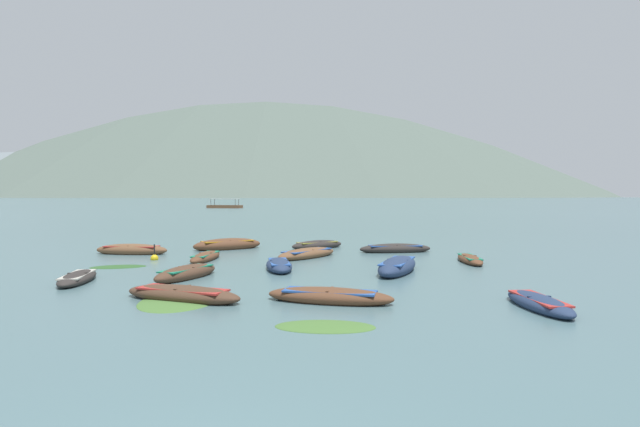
{
  "coord_description": "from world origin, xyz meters",
  "views": [
    {
      "loc": [
        1.31,
        -4.01,
        3.07
      ],
      "look_at": [
        2.03,
        48.72,
        1.17
      ],
      "focal_mm": 27.61,
      "sensor_mm": 36.0,
      "label": 1
    }
  ],
  "objects": [
    {
      "name": "rowboat_4",
      "position": [
        -3.62,
        24.25,
        0.24
      ],
      "size": [
        4.14,
        3.22,
        0.78
      ],
      "color": "brown",
      "rests_on": "ground"
    },
    {
      "name": "rowboat_6",
      "position": [
        -3.43,
        14.29,
        0.19
      ],
      "size": [
        2.26,
        3.47,
        0.6
      ],
      "color": "#4C3323",
      "rests_on": "ground"
    },
    {
      "name": "rowboat_12",
      "position": [
        1.54,
        24.65,
        0.18
      ],
      "size": [
        3.44,
        2.85,
        0.59
      ],
      "color": "#2D2826",
      "rests_on": "ground"
    },
    {
      "name": "rowboat_7",
      "position": [
        -8.29,
        21.98,
        0.21
      ],
      "size": [
        4.0,
        1.65,
        0.67
      ],
      "color": "brown",
      "rests_on": "ground"
    },
    {
      "name": "rowboat_13",
      "position": [
        -0.11,
        16.36,
        0.17
      ],
      "size": [
        1.51,
        3.34,
        0.55
      ],
      "color": "navy",
      "rests_on": "ground"
    },
    {
      "name": "mooring_buoy",
      "position": [
        -6.29,
        19.51,
        0.09
      ],
      "size": [
        0.37,
        0.37,
        0.86
      ],
      "color": "yellow",
      "rests_on": "ground"
    },
    {
      "name": "mountain_2",
      "position": [
        -94.59,
        1687.09,
        301.05
      ],
      "size": [
        2017.24,
        2017.24,
        602.09
      ],
      "primitive_type": "cone",
      "color": "#56665B",
      "rests_on": "ground"
    },
    {
      "name": "ferry_0",
      "position": [
        -20.98,
        119.96,
        0.45
      ],
      "size": [
        9.14,
        4.88,
        2.54
      ],
      "color": "brown",
      "rests_on": "ground"
    },
    {
      "name": "rowboat_3",
      "position": [
        8.54,
        18.46,
        0.14
      ],
      "size": [
        1.08,
        3.3,
        0.43
      ],
      "color": "brown",
      "rests_on": "ground"
    },
    {
      "name": "mountain_1",
      "position": [
        -577.65,
        1685.71,
        225.32
      ],
      "size": [
        1712.91,
        1712.91,
        450.65
      ],
      "primitive_type": "cone",
      "color": "slate",
      "rests_on": "ground"
    },
    {
      "name": "weed_patch_2",
      "position": [
        -7.09,
        17.16,
        0.0
      ],
      "size": [
        2.49,
        1.55,
        0.14
      ],
      "primitive_type": "ellipsoid",
      "rotation": [
        0.0,
        0.0,
        0.23
      ],
      "color": "#2D5628",
      "rests_on": "ground"
    },
    {
      "name": "rowboat_10",
      "position": [
        -2.54,
        10.4,
        0.17
      ],
      "size": [
        3.99,
        2.45,
        0.54
      ],
      "color": "#4C3323",
      "rests_on": "ground"
    },
    {
      "name": "rowboat_1",
      "position": [
        -7.09,
        13.51,
        0.14
      ],
      "size": [
        1.43,
        3.23,
        0.44
      ],
      "color": "#2D2826",
      "rests_on": "ground"
    },
    {
      "name": "mountain_0",
      "position": [
        -1224.87,
        1993.98,
        254.01
      ],
      "size": [
        1261.76,
        1261.76,
        508.01
      ],
      "primitive_type": "cone",
      "color": "#56665B",
      "rests_on": "ground"
    },
    {
      "name": "weed_patch_1",
      "position": [
        -2.57,
        10.44,
        0.0
      ],
      "size": [
        2.61,
        3.6,
        0.14
      ],
      "primitive_type": "ellipsoid",
      "rotation": [
        0.0,
        0.0,
        1.48
      ],
      "color": "#477033",
      "rests_on": "ground"
    },
    {
      "name": "rowboat_2",
      "position": [
        4.7,
        15.64,
        0.23
      ],
      "size": [
        2.71,
        4.38,
        0.74
      ],
      "color": "navy",
      "rests_on": "ground"
    },
    {
      "name": "weed_patch_0",
      "position": [
        1.59,
        7.38,
        0.0
      ],
      "size": [
        2.46,
        1.38,
        0.14
      ],
      "primitive_type": "ellipsoid",
      "rotation": [
        0.0,
        0.0,
        1.49
      ],
      "color": "#477033",
      "rests_on": "ground"
    },
    {
      "name": "rowboat_0",
      "position": [
        -3.83,
        19.42,
        0.15
      ],
      "size": [
        1.23,
        3.6,
        0.48
      ],
      "color": "brown",
      "rests_on": "ground"
    },
    {
      "name": "rowboat_11",
      "position": [
        5.78,
        22.59,
        0.19
      ],
      "size": [
        4.07,
        1.57,
        0.59
      ],
      "color": "#2D2826",
      "rests_on": "ground"
    },
    {
      "name": "rowboat_8",
      "position": [
        1.79,
        10.07,
        0.17
      ],
      "size": [
        3.88,
        2.01,
        0.53
      ],
      "color": "brown",
      "rests_on": "ground"
    },
    {
      "name": "rowboat_9",
      "position": [
        1.0,
        20.36,
        0.19
      ],
      "size": [
        3.52,
        3.95,
        0.59
      ],
      "color": "brown",
      "rests_on": "ground"
    },
    {
      "name": "rowboat_5",
      "position": [
        7.46,
        9.19,
        0.14
      ],
      "size": [
        1.17,
        3.13,
        0.46
      ],
      "color": "navy",
      "rests_on": "ground"
    },
    {
      "name": "ground_plane",
      "position": [
        0.0,
        1500.0,
        0.0
      ],
      "size": [
        6000.0,
        6000.0,
        0.0
      ],
      "primitive_type": "plane",
      "color": "slate"
    }
  ]
}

